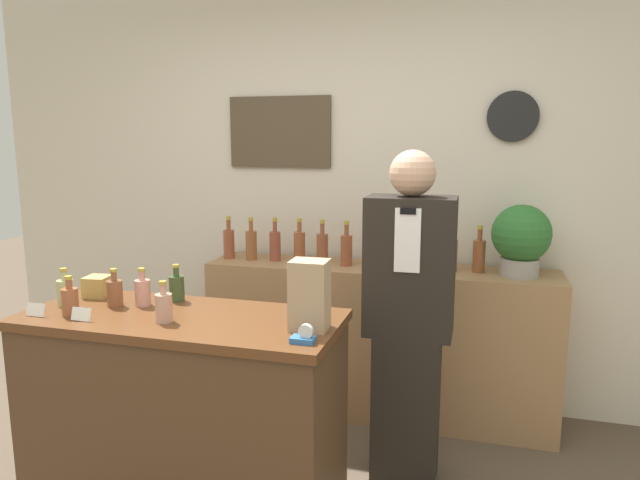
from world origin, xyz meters
TOP-DOWN VIEW (x-y plane):
  - back_wall at (-0.00, 2.00)m, footprint 5.20×0.09m
  - back_shelf at (0.21, 1.73)m, footprint 2.09×0.42m
  - display_counter at (-0.45, 0.54)m, footprint 1.40×0.58m
  - shopkeeper at (0.47, 1.07)m, footprint 0.41×0.26m
  - potted_plant at (1.01, 1.72)m, footprint 0.32×0.32m
  - paper_bag at (0.15, 0.51)m, footprint 0.15×0.13m
  - tape_dispenser at (0.17, 0.36)m, footprint 0.09×0.06m
  - price_card_left at (-1.03, 0.36)m, footprint 0.09×0.02m
  - price_card_right at (-0.80, 0.36)m, footprint 0.09×0.02m
  - gift_box at (-0.98, 0.70)m, footprint 0.12×0.13m
  - counter_bottle_0 at (-1.02, 0.53)m, footprint 0.07×0.07m
  - counter_bottle_1 at (-0.89, 0.41)m, footprint 0.07×0.07m
  - counter_bottle_2 at (-0.80, 0.58)m, footprint 0.07×0.07m
  - counter_bottle_3 at (-0.68, 0.62)m, footprint 0.07×0.07m
  - counter_bottle_4 at (-0.57, 0.73)m, footprint 0.07×0.07m
  - counter_bottle_5 at (-0.46, 0.44)m, footprint 0.07×0.07m
  - shelf_bottle_0 at (-0.76, 1.72)m, footprint 0.07×0.07m
  - shelf_bottle_1 at (-0.60, 1.72)m, footprint 0.07×0.07m
  - shelf_bottle_2 at (-0.45, 1.73)m, footprint 0.07×0.07m
  - shelf_bottle_3 at (-0.29, 1.75)m, footprint 0.07×0.07m
  - shelf_bottle_4 at (-0.14, 1.73)m, footprint 0.07×0.07m
  - shelf_bottle_5 at (0.02, 1.72)m, footprint 0.07×0.07m
  - shelf_bottle_6 at (0.17, 1.75)m, footprint 0.07×0.07m
  - shelf_bottle_7 at (0.32, 1.71)m, footprint 0.07×0.07m
  - shelf_bottle_8 at (0.48, 1.74)m, footprint 0.07×0.07m
  - shelf_bottle_9 at (0.63, 1.73)m, footprint 0.07×0.07m
  - shelf_bottle_10 at (0.79, 1.75)m, footprint 0.07×0.07m

SIDE VIEW (x-z plane):
  - back_shelf at x=0.21m, z-range 0.00..0.93m
  - display_counter at x=-0.45m, z-range 0.00..0.93m
  - shopkeeper at x=0.47m, z-range 0.00..1.63m
  - tape_dispenser at x=0.17m, z-range 0.92..0.99m
  - price_card_left at x=-1.03m, z-range 0.93..0.99m
  - price_card_right at x=-0.80m, z-range 0.93..0.99m
  - gift_box at x=-0.98m, z-range 0.93..1.03m
  - counter_bottle_0 at x=-1.02m, z-range 0.91..1.09m
  - counter_bottle_1 at x=-0.89m, z-range 0.91..1.09m
  - counter_bottle_2 at x=-0.80m, z-range 0.91..1.09m
  - counter_bottle_3 at x=-0.68m, z-range 0.91..1.09m
  - counter_bottle_4 at x=-0.57m, z-range 0.91..1.09m
  - counter_bottle_5 at x=-0.46m, z-range 0.91..1.09m
  - shelf_bottle_0 at x=-0.76m, z-range 0.89..1.17m
  - shelf_bottle_1 at x=-0.60m, z-range 0.89..1.17m
  - shelf_bottle_2 at x=-0.45m, z-range 0.89..1.17m
  - shelf_bottle_3 at x=-0.29m, z-range 0.89..1.17m
  - shelf_bottle_4 at x=-0.14m, z-range 0.89..1.17m
  - shelf_bottle_5 at x=0.02m, z-range 0.89..1.17m
  - shelf_bottle_6 at x=0.17m, z-range 0.89..1.17m
  - shelf_bottle_7 at x=0.32m, z-range 0.89..1.17m
  - shelf_bottle_8 at x=0.48m, z-range 0.89..1.17m
  - shelf_bottle_9 at x=0.63m, z-range 0.89..1.17m
  - shelf_bottle_10 at x=0.79m, z-range 0.89..1.17m
  - paper_bag at x=0.15m, z-range 0.93..1.21m
  - potted_plant at x=1.01m, z-range 0.95..1.35m
  - back_wall at x=0.00m, z-range 0.00..2.70m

